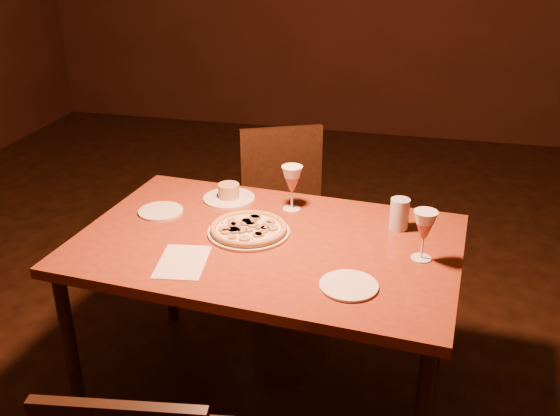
# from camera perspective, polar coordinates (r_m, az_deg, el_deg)

# --- Properties ---
(floor) EXTENTS (7.00, 7.00, 0.00)m
(floor) POSITION_cam_1_polar(r_m,az_deg,el_deg) (2.84, -1.09, -14.78)
(floor) COLOR #331D11
(floor) RESTS_ON ground
(dining_table) EXTENTS (1.45, 1.00, 0.74)m
(dining_table) POSITION_cam_1_polar(r_m,az_deg,el_deg) (2.32, -1.18, -4.35)
(dining_table) COLOR brown
(dining_table) RESTS_ON floor
(chair_far) EXTENTS (0.56, 0.56, 0.87)m
(chair_far) POSITION_cam_1_polar(r_m,az_deg,el_deg) (3.15, 0.57, 0.08)
(chair_far) COLOR black
(chair_far) RESTS_ON floor
(pizza_plate) EXTENTS (0.31, 0.31, 0.03)m
(pizza_plate) POSITION_cam_1_polar(r_m,az_deg,el_deg) (2.33, -2.88, -1.93)
(pizza_plate) COLOR silver
(pizza_plate) RESTS_ON dining_table
(ramekin_saucer) EXTENTS (0.22, 0.22, 0.07)m
(ramekin_saucer) POSITION_cam_1_polar(r_m,az_deg,el_deg) (2.62, -4.70, 1.24)
(ramekin_saucer) COLOR silver
(ramekin_saucer) RESTS_ON dining_table
(wine_glass_far) EXTENTS (0.08, 0.08, 0.19)m
(wine_glass_far) POSITION_cam_1_polar(r_m,az_deg,el_deg) (2.49, 1.10, 1.83)
(wine_glass_far) COLOR #A75C45
(wine_glass_far) RESTS_ON dining_table
(wine_glass_right) EXTENTS (0.08, 0.08, 0.18)m
(wine_glass_right) POSITION_cam_1_polar(r_m,az_deg,el_deg) (2.18, 12.99, -2.46)
(wine_glass_right) COLOR #A75C45
(wine_glass_right) RESTS_ON dining_table
(water_tumbler) EXTENTS (0.07, 0.07, 0.12)m
(water_tumbler) POSITION_cam_1_polar(r_m,az_deg,el_deg) (2.39, 10.87, -0.55)
(water_tumbler) COLOR #ABB7BB
(water_tumbler) RESTS_ON dining_table
(side_plate_left) EXTENTS (0.18, 0.18, 0.01)m
(side_plate_left) POSITION_cam_1_polar(r_m,az_deg,el_deg) (2.55, -10.85, -0.29)
(side_plate_left) COLOR silver
(side_plate_left) RESTS_ON dining_table
(side_plate_near) EXTENTS (0.19, 0.19, 0.01)m
(side_plate_near) POSITION_cam_1_polar(r_m,az_deg,el_deg) (2.02, 6.30, -7.07)
(side_plate_near) COLOR silver
(side_plate_near) RESTS_ON dining_table
(menu_card) EXTENTS (0.19, 0.26, 0.00)m
(menu_card) POSITION_cam_1_polar(r_m,az_deg,el_deg) (2.18, -8.90, -4.87)
(menu_card) COLOR beige
(menu_card) RESTS_ON dining_table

